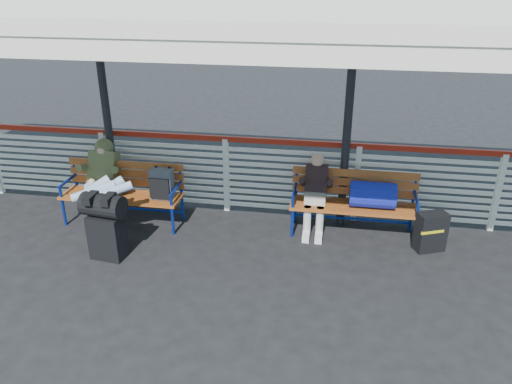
% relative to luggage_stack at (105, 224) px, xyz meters
% --- Properties ---
extents(ground, '(60.00, 60.00, 0.00)m').
position_rel_luggage_stack_xyz_m(ground, '(1.25, -0.23, -0.50)').
color(ground, black).
rests_on(ground, ground).
extents(fence, '(12.08, 0.08, 1.24)m').
position_rel_luggage_stack_xyz_m(fence, '(1.25, 1.67, 0.16)').
color(fence, silver).
rests_on(fence, ground).
extents(canopy, '(12.60, 3.60, 3.16)m').
position_rel_luggage_stack_xyz_m(canopy, '(1.25, 0.63, 2.54)').
color(canopy, silver).
rests_on(canopy, ground).
extents(luggage_stack, '(0.59, 0.38, 0.93)m').
position_rel_luggage_stack_xyz_m(luggage_stack, '(0.00, 0.00, 0.00)').
color(luggage_stack, black).
rests_on(luggage_stack, ground).
extents(bench_left, '(1.80, 0.56, 0.92)m').
position_rel_luggage_stack_xyz_m(bench_left, '(-0.01, 1.03, 0.09)').
color(bench_left, '#93571C').
rests_on(bench_left, ground).
extents(bench_right, '(1.80, 0.56, 0.92)m').
position_rel_luggage_stack_xyz_m(bench_right, '(3.35, 1.22, 0.10)').
color(bench_right, '#93571C').
rests_on(bench_right, ground).
extents(traveler_man, '(0.93, 1.64, 0.77)m').
position_rel_luggage_stack_xyz_m(traveler_man, '(-0.35, 0.69, 0.24)').
color(traveler_man, '#9AAACF').
rests_on(traveler_man, ground).
extents(companion_person, '(0.32, 0.66, 1.15)m').
position_rel_luggage_stack_xyz_m(companion_person, '(2.66, 1.22, 0.09)').
color(companion_person, '#B5B1A4').
rests_on(companion_person, ground).
extents(suitcase_side, '(0.45, 0.38, 0.55)m').
position_rel_luggage_stack_xyz_m(suitcase_side, '(4.26, 0.92, -0.23)').
color(suitcase_side, black).
rests_on(suitcase_side, ground).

